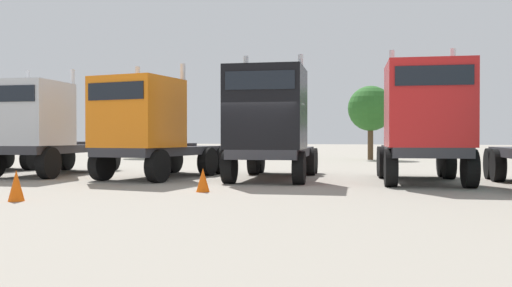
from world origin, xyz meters
TOP-DOWN VIEW (x-y plane):
  - ground at (0.00, 0.00)m, footprint 200.00×200.00m
  - semi_truck_silver at (-8.87, 0.90)m, footprint 3.28×6.33m
  - semi_truck_orange at (-4.29, 0.89)m, footprint 2.97×5.93m
  - semi_truck_black at (-0.09, 1.50)m, footprint 3.35×6.66m
  - semi_truck_red at (4.82, 1.84)m, footprint 3.33×5.99m
  - traffic_cone_near at (-3.89, -5.72)m, footprint 0.36×0.36m
  - traffic_cone_mid at (-0.73, -2.49)m, footprint 0.36×0.36m
  - oak_far_left at (-14.59, 18.00)m, footprint 3.21×3.21m
  - oak_far_centre at (1.19, 19.83)m, footprint 2.94×2.94m

SIDE VIEW (x-z plane):
  - ground at x=0.00m, z-range 0.00..0.00m
  - traffic_cone_mid at x=-0.73m, z-range 0.00..0.63m
  - traffic_cone_near at x=-3.89m, z-range 0.00..0.71m
  - semi_truck_orange at x=-4.29m, z-range -0.21..3.83m
  - semi_truck_silver at x=-8.87m, z-range -0.20..3.85m
  - semi_truck_black at x=-0.09m, z-range -0.23..4.04m
  - semi_truck_red at x=4.82m, z-range -0.20..4.08m
  - oak_far_centre at x=1.19m, z-range 0.91..5.72m
  - oak_far_left at x=-14.59m, z-range 0.85..5.79m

